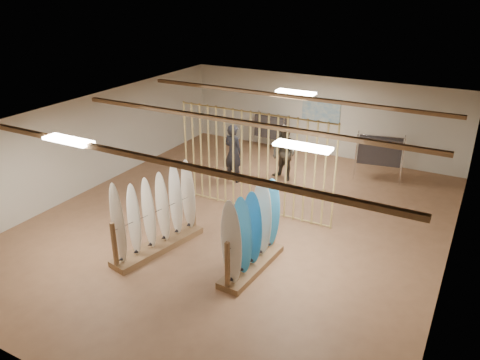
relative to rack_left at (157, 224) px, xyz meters
The scene contains 16 objects.
floor 2.44m from the rack_left, 63.21° to the left, with size 12.00×12.00×0.00m, color #906546.
ceiling 3.16m from the rack_left, 63.21° to the left, with size 12.00×12.00×0.00m, color gray.
wall_back 8.19m from the rack_left, 82.57° to the left, with size 12.00×12.00×0.00m, color beige.
wall_front 4.12m from the rack_left, 74.91° to the right, with size 12.00×12.00×0.00m, color beige.
wall_left 4.52m from the rack_left, 152.10° to the left, with size 12.00×12.00×0.00m, color beige.
wall_right 6.45m from the rack_left, 19.03° to the left, with size 12.00×12.00×0.00m, color beige.
ceiling_slats 3.11m from the rack_left, 63.21° to the left, with size 9.50×6.12×0.10m, color brown.
light_panels 3.12m from the rack_left, 63.21° to the left, with size 1.20×0.35×0.06m, color white.
bamboo_partition 3.16m from the rack_left, 69.94° to the left, with size 4.45×0.05×2.78m.
poster 8.19m from the rack_left, 82.55° to the left, with size 1.40×0.03×0.90m, color teal.
rack_left is the anchor object (origin of this frame).
rack_right 2.33m from the rack_left, ahead, with size 0.64×2.07×1.95m.
clothing_rack_a 7.52m from the rack_left, 94.67° to the left, with size 1.30×0.48×1.40m.
clothing_rack_b 7.49m from the rack_left, 61.97° to the left, with size 1.38×0.57×1.50m.
shopper_a 4.43m from the rack_left, 95.68° to the left, with size 0.76×0.52×2.09m, color #23242A.
shopper_b 5.33m from the rack_left, 80.31° to the left, with size 0.96×0.75×1.99m, color #3D382F.
Camera 1 is at (5.18, -9.51, 5.89)m, focal length 35.00 mm.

